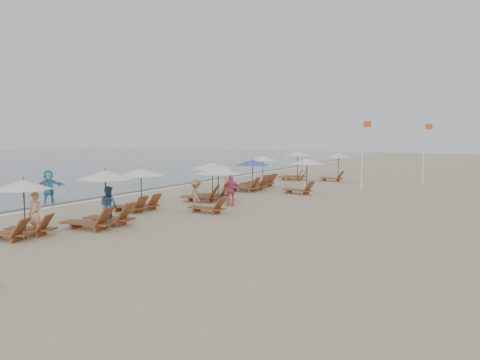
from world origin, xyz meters
The scene contains 21 objects.
ground centered at (0.00, 0.00, 0.00)m, with size 160.00×160.00×0.00m, color tan.
wet_sand_band centered at (-12.50, 10.00, 0.00)m, with size 3.20×140.00×0.01m, color #6B5E4C.
foam_line centered at (-11.20, 10.00, 0.01)m, with size 0.50×140.00×0.02m, color white.
lounger_station_0 centered at (-6.20, -4.11, 1.04)m, with size 2.43×2.31×2.15m.
lounger_station_1 centered at (-5.07, -1.25, 1.07)m, with size 2.71×2.33×2.33m.
lounger_station_2 centered at (-6.55, 2.75, 1.14)m, with size 2.52×2.31×2.10m.
lounger_station_3 centered at (-5.47, 7.42, 1.08)m, with size 2.83×2.56×2.16m.
lounger_station_4 centered at (-5.68, 12.65, 1.00)m, with size 2.75×2.32×2.06m.
lounger_station_5 centered at (-6.10, 15.06, 1.03)m, with size 2.60×2.32×2.23m.
lounger_station_6 centered at (-5.91, 21.10, 1.19)m, with size 2.66×2.35×2.33m.
inland_station_0 centered at (-3.04, 4.06, 1.46)m, with size 2.55×2.24×2.22m.
inland_station_1 centered at (-1.97, 12.88, 1.43)m, with size 2.63×2.24×2.22m.
inland_station_2 centered at (-2.74, 21.73, 1.45)m, with size 2.57×2.24×2.22m.
beachgoer_near centered at (-6.10, -3.57, 0.81)m, with size 0.59×0.39×1.63m, color tan.
beachgoer_mid_a centered at (-5.22, -0.68, 0.82)m, with size 0.79×0.62×1.63m, color #2D5B88.
beachgoer_mid_b centered at (-4.12, 4.18, 0.76)m, with size 0.99×0.57×1.53m, color #92674A.
beachgoer_far_a centered at (-3.40, 6.36, 0.83)m, with size 0.97×0.41×1.66m, color #D35478.
beachgoer_far_b centered at (-6.16, 10.80, 0.85)m, with size 0.83×0.54×1.70m, color tan.
waterline_walker centered at (-12.58, 2.50, 0.90)m, with size 1.68×0.53×1.81m, color teal.
flag_pole_near centered at (0.69, 16.71, 2.63)m, with size 0.60×0.08×4.76m.
flag_pole_far centered at (3.72, 22.39, 2.57)m, with size 0.60×0.08×4.64m.
Camera 1 is at (9.25, -15.72, 3.83)m, focal length 36.87 mm.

